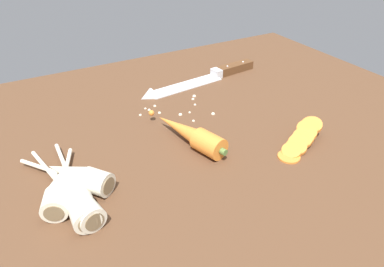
{
  "coord_description": "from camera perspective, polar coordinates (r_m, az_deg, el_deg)",
  "views": [
    {
      "loc": [
        -28.71,
        -53.29,
        38.95
      ],
      "look_at": [
        0.0,
        -2.0,
        1.5
      ],
      "focal_mm": 33.65,
      "sensor_mm": 36.0,
      "label": 1
    }
  ],
  "objects": [
    {
      "name": "parsnip_mid_right",
      "position": [
        0.6,
        -20.23,
        -8.09
      ],
      "size": [
        8.18,
        16.87,
        4.0
      ],
      "color": "silver",
      "rests_on": "ground_plane"
    },
    {
      "name": "parsnip_mid_left",
      "position": [
        0.61,
        -17.65,
        -6.4
      ],
      "size": [
        12.83,
        16.26,
        4.0
      ],
      "color": "silver",
      "rests_on": "ground_plane"
    },
    {
      "name": "whole_carrot",
      "position": [
        0.68,
        -0.24,
        -0.08
      ],
      "size": [
        8.5,
        20.39,
        4.2
      ],
      "color": "orange",
      "rests_on": "ground_plane"
    },
    {
      "name": "parsnip_front",
      "position": [
        0.58,
        -17.99,
        -8.73
      ],
      "size": [
        4.12,
        23.32,
        4.0
      ],
      "color": "silver",
      "rests_on": "ground_plane"
    },
    {
      "name": "mince_crumbs",
      "position": [
        0.81,
        -1.79,
        4.1
      ],
      "size": [
        15.58,
        11.4,
        0.88
      ],
      "color": "beige",
      "rests_on": "ground_plane"
    },
    {
      "name": "parsnip_back",
      "position": [
        0.58,
        -18.71,
        -9.03
      ],
      "size": [
        7.0,
        23.34,
        4.0
      ],
      "color": "silver",
      "rests_on": "ground_plane"
    },
    {
      "name": "carrot_slice_stack",
      "position": [
        0.71,
        16.9,
        -0.91
      ],
      "size": [
        13.01,
        7.82,
        4.25
      ],
      "color": "orange",
      "rests_on": "ground_plane"
    },
    {
      "name": "ground_plane",
      "position": [
        0.73,
        -0.77,
        -1.58
      ],
      "size": [
        120.0,
        90.0,
        4.0
      ],
      "primitive_type": "cube",
      "color": "brown"
    },
    {
      "name": "chefs_knife",
      "position": [
        0.94,
        1.1,
        8.48
      ],
      "size": [
        34.86,
        6.91,
        4.18
      ],
      "color": "silver",
      "rests_on": "ground_plane"
    }
  ]
}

